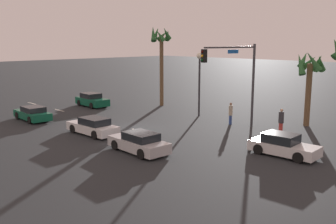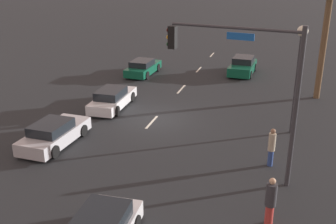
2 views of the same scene
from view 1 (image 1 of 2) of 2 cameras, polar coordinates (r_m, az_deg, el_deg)
name	(u,v)px [view 1 (image 1 of 2)]	position (r m, az deg, el deg)	size (l,w,h in m)	color
ground_plane	(135,130)	(30.10, -4.90, -2.64)	(220.00, 220.00, 0.00)	#232628
lane_stripe_0	(32,103)	(45.21, -19.64, 1.23)	(2.01, 0.14, 0.01)	silver
lane_stripe_1	(59,110)	(39.84, -15.93, 0.25)	(1.83, 0.14, 0.01)	silver
lane_stripe_2	(92,119)	(34.87, -11.26, -0.97)	(2.11, 0.14, 0.01)	silver
lane_stripe_3	(140,131)	(29.64, -4.14, -2.82)	(2.03, 0.14, 0.01)	silver
car_0	(139,143)	(23.97, -4.35, -4.58)	(4.39, 1.98, 1.28)	#B7B7BC
car_1	(92,100)	(41.44, -11.27, 1.74)	(4.22, 2.05, 1.39)	#0F5138
car_2	(33,114)	(35.47, -19.54, -0.24)	(4.29, 1.93, 1.24)	#0F5138
car_3	(283,146)	(24.22, 16.80, -4.82)	(4.17, 1.98, 1.33)	silver
car_4	(93,126)	(28.93, -11.14, -2.13)	(4.54, 1.89, 1.28)	silver
traffic_signal	(237,72)	(30.08, 10.31, 5.93)	(1.05, 5.61, 6.63)	#38383D
streetlamp	(199,72)	(35.01, 4.72, 6.02)	(0.56, 0.56, 5.81)	#2D2D33
pedestrian_0	(231,113)	(32.13, 9.32, -0.11)	(0.35, 0.35, 1.83)	#2D478C
pedestrian_1	(281,120)	(29.94, 16.52, -1.20)	(0.54, 0.54, 1.86)	#BF3833
palm_tree_0	(310,71)	(32.71, 20.42, 5.70)	(2.40, 2.53, 6.17)	brown
palm_tree_2	(161,46)	(40.69, -1.07, 9.76)	(2.32, 2.44, 8.48)	brown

